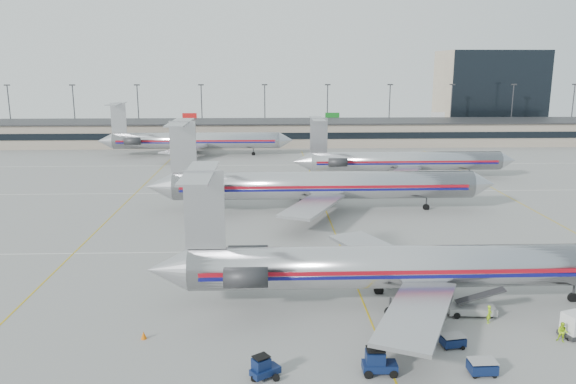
{
  "coord_description": "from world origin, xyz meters",
  "views": [
    {
      "loc": [
        -8.34,
        -50.13,
        20.38
      ],
      "look_at": [
        -5.74,
        20.24,
        4.5
      ],
      "focal_mm": 35.0,
      "sensor_mm": 36.0,
      "label": 1
    }
  ],
  "objects_px": {
    "jet_foreground": "(408,266)",
    "belt_loader": "(473,308)",
    "jet_second_row": "(316,185)",
    "uld_container": "(574,325)",
    "tug_center": "(378,363)"
  },
  "relations": [
    {
      "from": "jet_foreground",
      "to": "jet_second_row",
      "type": "height_order",
      "value": "jet_second_row"
    },
    {
      "from": "jet_second_row",
      "to": "tug_center",
      "type": "xyz_separation_m",
      "value": [
        0.37,
        -43.87,
        -2.93
      ]
    },
    {
      "from": "jet_second_row",
      "to": "tug_center",
      "type": "height_order",
      "value": "jet_second_row"
    },
    {
      "from": "uld_container",
      "to": "belt_loader",
      "type": "xyz_separation_m",
      "value": [
        -6.4,
        4.05,
        -0.32
      ]
    },
    {
      "from": "jet_foreground",
      "to": "uld_container",
      "type": "distance_m",
      "value": 13.32
    },
    {
      "from": "jet_second_row",
      "to": "belt_loader",
      "type": "xyz_separation_m",
      "value": [
        10.07,
        -35.05,
        -3.14
      ]
    },
    {
      "from": "jet_second_row",
      "to": "uld_container",
      "type": "bearing_deg",
      "value": -67.16
    },
    {
      "from": "tug_center",
      "to": "uld_container",
      "type": "bearing_deg",
      "value": 17.93
    },
    {
      "from": "belt_loader",
      "to": "uld_container",
      "type": "bearing_deg",
      "value": -28.23
    },
    {
      "from": "jet_foreground",
      "to": "uld_container",
      "type": "height_order",
      "value": "jet_foreground"
    },
    {
      "from": "tug_center",
      "to": "belt_loader",
      "type": "relative_size",
      "value": 0.51
    },
    {
      "from": "jet_foreground",
      "to": "belt_loader",
      "type": "xyz_separation_m",
      "value": [
        4.95,
        -2.46,
        -2.87
      ]
    },
    {
      "from": "jet_foreground",
      "to": "jet_second_row",
      "type": "distance_m",
      "value": 33.0
    },
    {
      "from": "jet_second_row",
      "to": "uld_container",
      "type": "height_order",
      "value": "jet_second_row"
    },
    {
      "from": "jet_foreground",
      "to": "belt_loader",
      "type": "distance_m",
      "value": 6.22
    }
  ]
}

